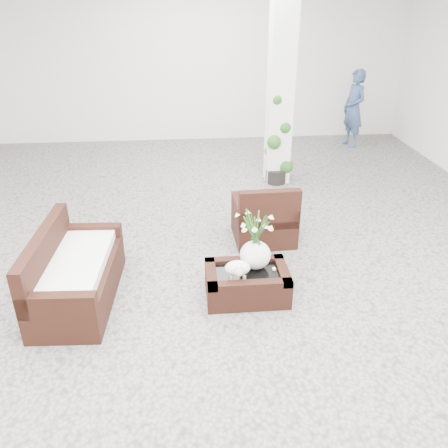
{
  "coord_description": "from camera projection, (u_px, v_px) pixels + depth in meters",
  "views": [
    {
      "loc": [
        -0.43,
        -4.91,
        3.07
      ],
      "look_at": [
        0.0,
        -0.1,
        0.62
      ],
      "focal_mm": 37.14,
      "sensor_mm": 36.0,
      "label": 1
    }
  ],
  "objects": [
    {
      "name": "ground",
      "position": [
        223.0,
        265.0,
        5.78
      ],
      "size": [
        11.0,
        11.0,
        0.0
      ],
      "primitive_type": "plane",
      "color": "gray",
      "rests_on": "ground"
    },
    {
      "name": "column",
      "position": [
        281.0,
        80.0,
        7.57
      ],
      "size": [
        0.4,
        0.4,
        3.5
      ],
      "primitive_type": "cube",
      "color": "white",
      "rests_on": "ground"
    },
    {
      "name": "coffee_table",
      "position": [
        247.0,
        284.0,
        5.12
      ],
      "size": [
        0.9,
        0.6,
        0.31
      ],
      "primitive_type": "cube",
      "color": "black",
      "rests_on": "ground"
    },
    {
      "name": "sheep_figurine",
      "position": [
        237.0,
        270.0,
        4.9
      ],
      "size": [
        0.28,
        0.23,
        0.21
      ],
      "primitive_type": "ellipsoid",
      "color": "white",
      "rests_on": "coffee_table"
    },
    {
      "name": "planter_narcissus",
      "position": [
        256.0,
        235.0,
        4.97
      ],
      "size": [
        0.44,
        0.44,
        0.8
      ],
      "primitive_type": null,
      "color": "white",
      "rests_on": "coffee_table"
    },
    {
      "name": "tealight",
      "position": [
        274.0,
        269.0,
        5.08
      ],
      "size": [
        0.04,
        0.04,
        0.03
      ],
      "primitive_type": "cylinder",
      "color": "white",
      "rests_on": "coffee_table"
    },
    {
      "name": "armchair",
      "position": [
        264.0,
        211.0,
        6.21
      ],
      "size": [
        0.81,
        0.78,
        0.84
      ],
      "primitive_type": "cube",
      "rotation": [
        0.0,
        0.0,
        3.18
      ],
      "color": "black",
      "rests_on": "ground"
    },
    {
      "name": "loveseat",
      "position": [
        76.0,
        267.0,
        4.96
      ],
      "size": [
        0.82,
        1.58,
        0.82
      ],
      "primitive_type": "cube",
      "rotation": [
        0.0,
        0.0,
        1.52
      ],
      "color": "black",
      "rests_on": "ground"
    },
    {
      "name": "topiary",
      "position": [
        278.0,
        141.0,
        7.91
      ],
      "size": [
        0.4,
        0.4,
        1.51
      ],
      "primitive_type": null,
      "color": "#254C18",
      "rests_on": "ground"
    },
    {
      "name": "shopper",
      "position": [
        354.0,
        109.0,
        9.83
      ],
      "size": [
        0.52,
        0.67,
        1.62
      ],
      "primitive_type": "imported",
      "rotation": [
        0.0,
        0.0,
        -1.31
      ],
      "color": "#344B74",
      "rests_on": "ground"
    }
  ]
}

